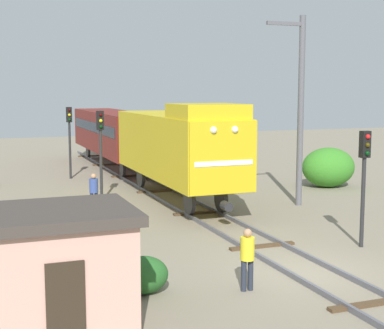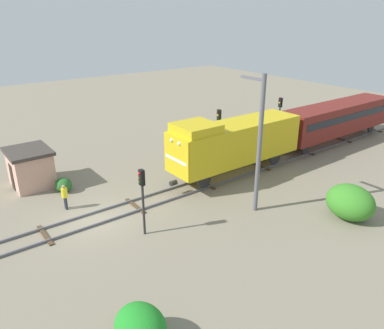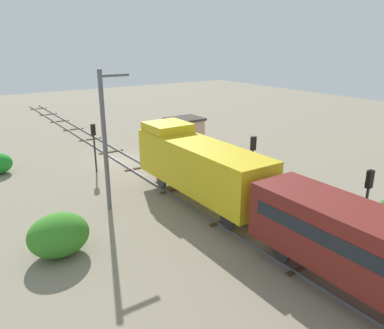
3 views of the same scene
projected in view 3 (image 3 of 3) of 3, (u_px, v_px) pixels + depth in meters
ground_plane at (124, 160)px, 33.56m from camera, size 104.47×104.47×0.00m
railway_track at (124, 159)px, 33.54m from camera, size 2.40×69.65×0.16m
locomotive at (198, 164)px, 23.63m from camera, size 2.90×11.60×4.60m
traffic_signal_near at (94, 139)px, 29.61m from camera, size 0.32×0.34×3.98m
traffic_signal_mid at (253, 156)px, 24.30m from camera, size 0.32×0.34×4.34m
traffic_signal_far at (367, 196)px, 18.23m from camera, size 0.32×0.34×4.29m
worker_near_track at (143, 143)px, 35.16m from camera, size 0.38×0.38×1.70m
worker_by_signal at (239, 174)px, 27.05m from camera, size 0.38×0.38×1.70m
catenary_mast at (105, 138)px, 22.53m from camera, size 1.94×0.28×8.64m
relay_hut at (185, 131)px, 38.29m from camera, size 3.50×2.90×2.74m
bush_far at (59, 235)px, 18.36m from camera, size 2.99×2.45×2.18m
bush_back at (172, 146)px, 36.12m from camera, size 1.37×1.12×1.00m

